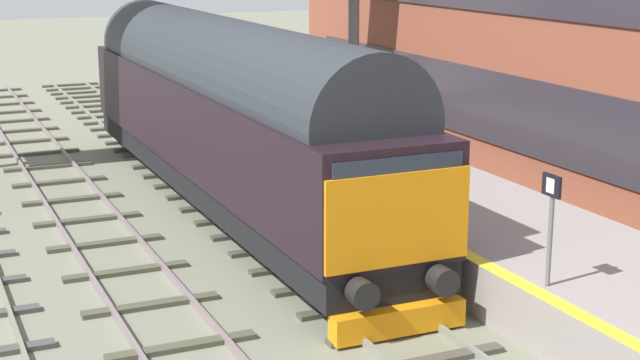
% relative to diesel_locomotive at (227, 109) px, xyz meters
% --- Properties ---
extents(ground_plane, '(140.00, 140.00, 0.00)m').
position_rel_diesel_locomotive_xyz_m(ground_plane, '(-0.00, -6.79, -2.48)').
color(ground_plane, slate).
rests_on(ground_plane, ground).
extents(track_main, '(2.50, 60.00, 0.15)m').
position_rel_diesel_locomotive_xyz_m(track_main, '(-0.00, -6.79, -2.42)').
color(track_main, gray).
rests_on(track_main, ground).
extents(track_adjacent_west, '(2.50, 60.00, 0.15)m').
position_rel_diesel_locomotive_xyz_m(track_adjacent_west, '(-3.47, -6.79, -2.42)').
color(track_adjacent_west, gray).
rests_on(track_adjacent_west, ground).
extents(station_platform, '(4.00, 44.00, 1.01)m').
position_rel_diesel_locomotive_xyz_m(station_platform, '(3.60, -6.79, -1.98)').
color(station_platform, gray).
rests_on(station_platform, ground).
extents(diesel_locomotive, '(2.74, 17.79, 4.68)m').
position_rel_diesel_locomotive_xyz_m(diesel_locomotive, '(0.00, 0.00, 0.00)').
color(diesel_locomotive, black).
rests_on(diesel_locomotive, ground).
extents(platform_number_sign, '(0.10, 0.44, 1.86)m').
position_rel_diesel_locomotive_xyz_m(platform_number_sign, '(2.06, -9.97, -0.23)').
color(platform_number_sign, slate).
rests_on(platform_number_sign, station_platform).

